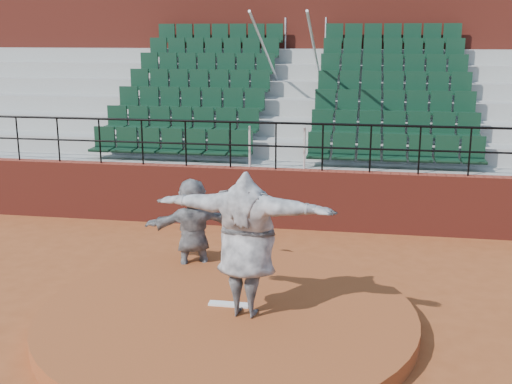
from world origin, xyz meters
TOP-DOWN VIEW (x-y plane):
  - ground at (0.00, 0.00)m, footprint 90.00×90.00m
  - pitchers_mound at (0.00, 0.00)m, footprint 5.50×5.50m
  - pitching_rubber at (0.00, 0.15)m, footprint 0.60×0.15m
  - boundary_wall at (0.00, 5.00)m, footprint 24.00×0.30m
  - wall_railing at (0.00, 5.00)m, footprint 24.04×0.05m
  - seating_deck at (0.00, 8.64)m, footprint 24.00×5.97m
  - press_box_facade at (0.00, 12.60)m, footprint 24.00×3.00m
  - pitcher at (0.31, -0.09)m, footprint 2.64×1.00m
  - fielder at (-1.01, 1.87)m, footprint 1.69×1.17m

SIDE VIEW (x-z plane):
  - ground at x=0.00m, z-range 0.00..0.00m
  - pitchers_mound at x=0.00m, z-range 0.00..0.25m
  - pitching_rubber at x=0.00m, z-range 0.25..0.28m
  - boundary_wall at x=0.00m, z-range 0.00..1.30m
  - fielder at x=-1.01m, z-range 0.00..1.76m
  - pitcher at x=0.31m, z-range 0.25..2.34m
  - seating_deck at x=0.00m, z-range -0.86..3.77m
  - wall_railing at x=0.00m, z-range 1.52..2.54m
  - press_box_facade at x=0.00m, z-range 0.00..7.10m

